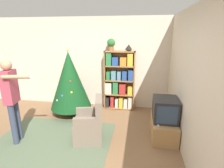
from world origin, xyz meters
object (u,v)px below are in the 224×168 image
(bookshelf, at_px, (119,81))
(christmas_tree, at_px, (70,80))
(potted_plant, at_px, (111,44))
(standing_person, at_px, (12,95))
(table_lamp, at_px, (129,47))
(television, at_px, (165,109))
(armchair, at_px, (90,126))

(bookshelf, relative_size, christmas_tree, 0.95)
(christmas_tree, bearing_deg, potted_plant, 30.72)
(bookshelf, distance_m, christmas_tree, 1.38)
(standing_person, height_order, table_lamp, table_lamp)
(bookshelf, relative_size, television, 2.96)
(bookshelf, distance_m, armchair, 1.81)
(bookshelf, height_order, table_lamp, table_lamp)
(armchair, bearing_deg, potted_plant, 161.59)
(table_lamp, bearing_deg, armchair, -110.86)
(television, bearing_deg, armchair, -167.37)
(television, relative_size, potted_plant, 1.73)
(television, height_order, armchair, armchair)
(standing_person, bearing_deg, potted_plant, 128.96)
(bookshelf, height_order, television, bookshelf)
(bookshelf, height_order, armchair, bookshelf)
(television, distance_m, christmas_tree, 2.49)
(armchair, xyz_separation_m, potted_plant, (0.17, 1.70, 1.55))
(armchair, bearing_deg, christmas_tree, -155.65)
(christmas_tree, xyz_separation_m, armchair, (0.83, -1.10, -0.64))
(standing_person, bearing_deg, armchair, 88.90)
(standing_person, height_order, potted_plant, potted_plant)
(armchair, distance_m, potted_plant, 2.31)
(potted_plant, bearing_deg, bookshelf, -2.02)
(television, distance_m, armchair, 1.58)
(armchair, relative_size, standing_person, 0.55)
(christmas_tree, height_order, standing_person, christmas_tree)
(christmas_tree, distance_m, standing_person, 1.51)
(potted_plant, distance_m, table_lamp, 0.49)
(bookshelf, relative_size, armchair, 1.83)
(potted_plant, bearing_deg, christmas_tree, -149.28)
(armchair, height_order, table_lamp, table_lamp)
(television, bearing_deg, bookshelf, 129.29)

